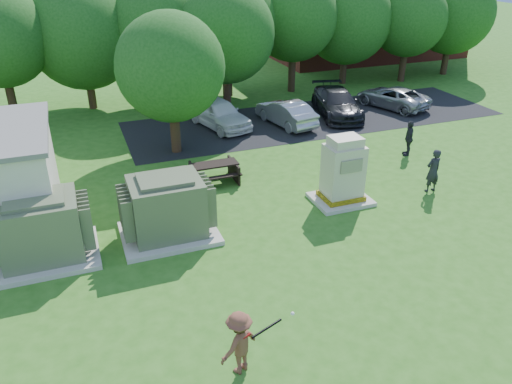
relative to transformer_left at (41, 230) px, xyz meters
name	(u,v)px	position (x,y,z in m)	size (l,w,h in m)	color
ground	(309,299)	(6.50, -4.50, -0.97)	(120.00, 120.00, 0.00)	#2D6619
brick_building	(366,4)	(24.50, 22.50, 3.03)	(15.00, 8.00, 8.00)	maroon
parking_strip	(316,118)	(13.50, 9.00, -0.96)	(20.00, 6.00, 0.01)	#232326
transformer_left	(41,230)	(0.00, 0.00, 0.00)	(3.00, 2.40, 2.07)	beige
transformer_right	(167,209)	(3.70, 0.00, 0.00)	(3.00, 2.40, 2.07)	beige
generator_cabinet	(343,174)	(10.04, 0.14, 0.12)	(2.04, 1.67, 2.48)	beige
picnic_table	(214,171)	(6.19, 3.30, -0.47)	(1.86, 1.40, 0.80)	black
batter	(239,343)	(3.99, -6.15, -0.19)	(1.01, 0.58, 1.56)	brown
person_by_generator	(433,171)	(13.61, -0.34, -0.12)	(0.62, 0.40, 1.69)	black
person_walking_right	(409,138)	(14.97, 3.00, -0.19)	(0.92, 0.38, 1.56)	#27272D
car_white	(219,113)	(8.27, 9.52, -0.25)	(1.70, 4.23, 1.44)	white
car_silver_a	(286,113)	(11.58, 8.62, -0.33)	(1.36, 3.90, 1.29)	#AEADB2
car_dark	(337,103)	(14.74, 9.02, -0.26)	(1.98, 4.86, 1.41)	black
car_silver_b	(392,97)	(18.43, 9.26, -0.38)	(1.95, 4.23, 1.18)	#A3A4A8
batting_equipment	(267,327)	(4.61, -6.19, 0.07)	(1.32, 0.36, 0.20)	black
tree_row	(193,29)	(8.25, 14.00, 3.18)	(41.30, 13.30, 7.30)	#47301E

